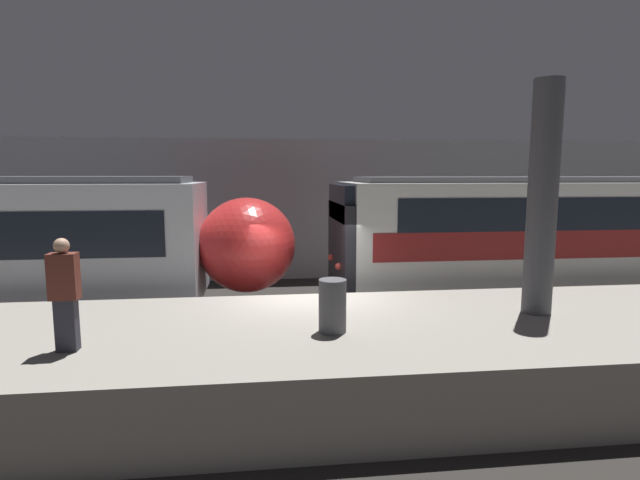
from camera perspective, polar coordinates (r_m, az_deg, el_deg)
ground_plane at (r=10.84m, az=-1.10°, el=-12.07°), size 120.00×120.00×0.00m
platform at (r=8.62m, az=0.38°, el=-13.33°), size 40.00×4.36×1.15m
station_rear_barrier at (r=17.22m, az=-3.46°, el=3.46°), size 50.00×0.15×4.81m
support_pillar_near at (r=9.65m, az=24.08°, el=4.31°), size 0.51×0.51×4.12m
person_waiting at (r=7.90m, az=-27.15°, el=-5.34°), size 0.38×0.24×1.62m
trash_bin at (r=7.97m, az=1.44°, el=-7.53°), size 0.44×0.44×0.85m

